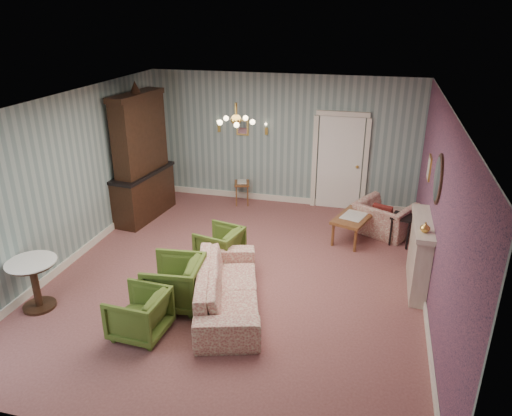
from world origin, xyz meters
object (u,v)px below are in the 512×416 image
(sofa_chintz, at_px, (228,281))
(pedestal_table, at_px, (35,285))
(olive_chair_b, at_px, (174,280))
(side_table_black, at_px, (401,230))
(wingback_chair, at_px, (385,213))
(dresser, at_px, (140,154))
(olive_chair_c, at_px, (219,244))
(olive_chair_a, at_px, (139,312))
(coffee_table, at_px, (353,228))
(fireplace, at_px, (419,255))

(sofa_chintz, bearing_deg, pedestal_table, 88.05)
(pedestal_table, bearing_deg, olive_chair_b, 16.79)
(olive_chair_b, relative_size, side_table_black, 1.40)
(wingback_chair, bearing_deg, dresser, 32.61)
(olive_chair_c, bearing_deg, olive_chair_a, 2.40)
(olive_chair_b, distance_m, coffee_table, 3.79)
(fireplace, bearing_deg, side_table_black, 97.98)
(olive_chair_b, height_order, dresser, dresser)
(side_table_black, bearing_deg, olive_chair_c, -154.10)
(olive_chair_a, bearing_deg, pedestal_table, -93.45)
(fireplace, xyz_separation_m, pedestal_table, (-5.51, -2.02, -0.19))
(fireplace, relative_size, coffee_table, 1.39)
(olive_chair_c, distance_m, dresser, 2.87)
(coffee_table, height_order, side_table_black, side_table_black)
(wingback_chair, distance_m, fireplace, 1.97)
(fireplace, xyz_separation_m, coffee_table, (-1.11, 1.46, -0.32))
(coffee_table, bearing_deg, dresser, 179.08)
(olive_chair_b, bearing_deg, sofa_chintz, 93.75)
(pedestal_table, bearing_deg, sofa_chintz, 14.80)
(olive_chair_a, relative_size, olive_chair_b, 0.88)
(wingback_chair, distance_m, coffee_table, 0.75)
(olive_chair_b, distance_m, sofa_chintz, 0.80)
(coffee_table, height_order, pedestal_table, pedestal_table)
(olive_chair_a, bearing_deg, olive_chair_c, 172.74)
(olive_chair_c, bearing_deg, side_table_black, 128.79)
(coffee_table, bearing_deg, wingback_chair, 37.16)
(pedestal_table, bearing_deg, coffee_table, 38.32)
(dresser, bearing_deg, olive_chair_a, -58.32)
(side_table_black, bearing_deg, dresser, 179.68)
(olive_chair_a, bearing_deg, sofa_chintz, 137.24)
(fireplace, height_order, coffee_table, fireplace)
(olive_chair_b, height_order, coffee_table, olive_chair_b)
(wingback_chair, distance_m, side_table_black, 0.53)
(sofa_chintz, relative_size, dresser, 0.81)
(olive_chair_b, bearing_deg, pedestal_table, -79.18)
(sofa_chintz, bearing_deg, side_table_black, -59.14)
(dresser, distance_m, pedestal_table, 3.69)
(olive_chair_a, bearing_deg, olive_chair_b, 170.83)
(olive_chair_c, height_order, coffee_table, olive_chair_c)
(sofa_chintz, bearing_deg, olive_chair_a, 117.28)
(olive_chair_a, xyz_separation_m, olive_chair_b, (0.18, 0.80, 0.05))
(fireplace, bearing_deg, wingback_chair, 105.63)
(olive_chair_b, distance_m, pedestal_table, 2.04)
(olive_chair_b, height_order, side_table_black, olive_chair_b)
(olive_chair_c, bearing_deg, dresser, -112.17)
(pedestal_table, bearing_deg, olive_chair_a, -6.67)
(olive_chair_a, xyz_separation_m, coffee_table, (2.62, 3.69, -0.11))
(fireplace, height_order, pedestal_table, fireplace)
(olive_chair_a, xyz_separation_m, fireplace, (3.73, 2.23, 0.22))
(sofa_chintz, xyz_separation_m, wingback_chair, (2.23, 3.19, 0.00))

